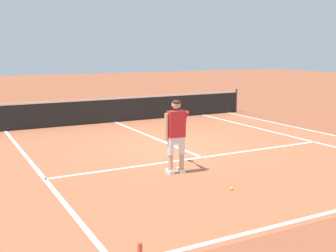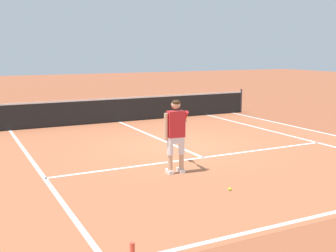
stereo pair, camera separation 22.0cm
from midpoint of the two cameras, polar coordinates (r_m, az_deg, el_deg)
ground_plane at (r=12.66m, az=1.44°, el=-2.67°), size 80.00×80.00×0.00m
court_inner_surface at (r=12.17m, az=2.71°, el=-3.19°), size 10.98×11.14×0.00m
line_baseline at (r=8.14m, az=21.99°, el=-10.76°), size 10.98×0.10×0.01m
line_service at (r=11.31m, az=5.28°, el=-4.25°), size 8.23×0.10×0.01m
line_centre_service at (r=14.05m, az=-1.64°, el=-1.37°), size 0.10×6.40×0.01m
line_singles_left at (r=10.81m, az=-16.73°, el=-5.31°), size 0.10×10.74×0.01m
line_singles_right at (r=14.59m, az=16.94°, el=-1.37°), size 0.10×10.74×0.01m
line_doubles_right at (r=15.56m, az=20.61°, el=-0.89°), size 0.10×10.74×0.01m
tennis_net at (r=16.88m, az=-6.27°, el=2.22°), size 11.96×0.08×1.07m
tennis_player at (r=9.66m, az=1.70°, el=-0.70°), size 0.71×1.10×1.71m
tennis_ball_near_feet at (r=8.78m, az=9.05°, el=-8.39°), size 0.07×0.07×0.07m
water_bottle at (r=5.92m, az=-3.72°, el=-16.60°), size 0.07×0.07×0.28m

